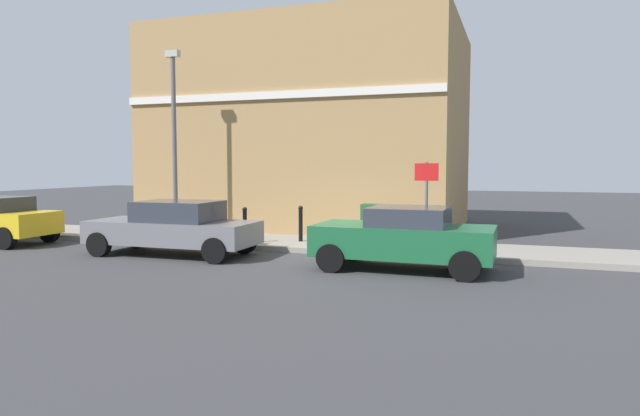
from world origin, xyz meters
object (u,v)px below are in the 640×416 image
street_sign (426,193)px  lamppost (174,135)px  bollard_far_kerb (245,224)px  car_grey (174,227)px  car_green (404,237)px  utility_cabinet (372,226)px  bollard_near_cabinet (301,222)px

street_sign → lamppost: 8.10m
bollard_far_kerb → lamppost: size_ratio=0.18×
car_grey → bollard_far_kerb: car_grey is taller
bollard_far_kerb → street_sign: bearing=-89.6°
street_sign → car_green: bearing=172.6°
bollard_far_kerb → lamppost: (0.79, 2.80, 2.60)m
car_grey → street_sign: size_ratio=1.96×
utility_cabinet → street_sign: bearing=-117.4°
bollard_near_cabinet → car_grey: bearing=135.7°
utility_cabinet → bollard_far_kerb: (-0.88, 3.47, 0.02)m
lamppost → street_sign: bearing=-95.4°
utility_cabinet → lamppost: bearing=90.8°
car_grey → lamppost: 3.86m
car_grey → street_sign: (1.67, -6.33, 0.92)m
car_green → street_sign: size_ratio=1.74×
car_green → street_sign: 1.96m
bollard_near_cabinet → bollard_far_kerb: size_ratio=1.00×
car_green → bollard_near_cabinet: bearing=-36.2°
utility_cabinet → bollard_near_cabinet: size_ratio=1.11×
utility_cabinet → bollard_near_cabinet: bearing=87.3°
car_green → street_sign: (1.72, -0.22, 0.91)m
bollard_near_cabinet → lamppost: bearing=92.7°
lamppost → car_green: bearing=-107.9°
utility_cabinet → bollard_near_cabinet: utility_cabinet is taller
car_green → bollard_near_cabinet: (2.67, 3.56, -0.04)m
car_grey → street_sign: bearing=-166.4°
car_grey → lamppost: size_ratio=0.79×
car_green → utility_cabinet: (2.57, 1.40, -0.07)m
street_sign → car_grey: bearing=104.8°
car_grey → utility_cabinet: bearing=-153.1°
street_sign → bollard_far_kerb: bearing=90.4°
car_green → car_grey: bearing=0.1°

